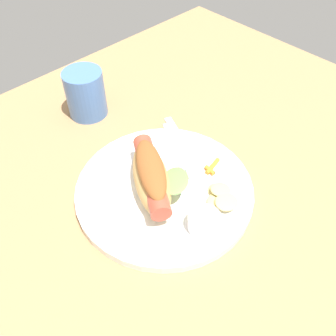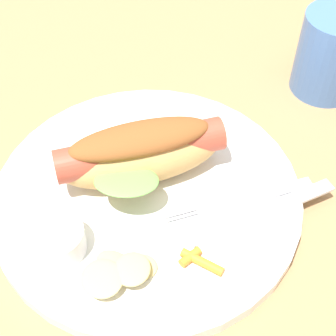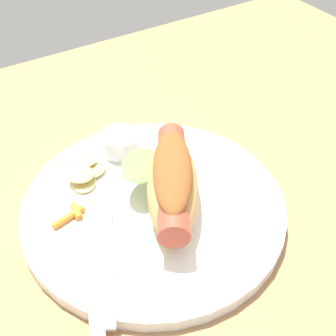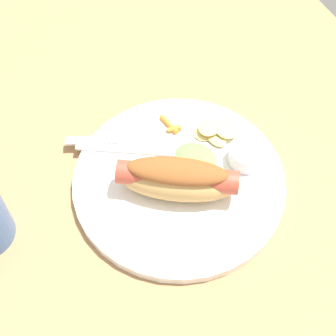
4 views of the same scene
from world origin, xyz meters
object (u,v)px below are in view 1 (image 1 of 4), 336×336
plate (165,190)px  carrot_garnish (212,168)px  fork (175,148)px  chips_pile (220,196)px  sauce_ramekin (204,222)px  hot_dog (152,176)px  drinking_cup (85,94)px  knife (182,142)px

plate → carrot_garnish: carrot_garnish is taller
fork → chips_pile: bearing=16.6°
sauce_ramekin → carrot_garnish: (-10.25, -7.37, -0.96)cm
hot_dog → chips_pile: 11.88cm
plate → carrot_garnish: bearing=162.3°
sauce_ramekin → fork: (-9.20, -15.58, -1.17)cm
chips_pile → drinking_cup: (1.18, -35.92, 2.54)cm
plate → hot_dog: hot_dog is taller
sauce_ramekin → carrot_garnish: sauce_ramekin is taller
carrot_garnish → chips_pile: bearing=53.3°
fork → chips_pile: chips_pile is taller
plate → sauce_ramekin: (1.33, 10.21, 2.17)cm
knife → fork: bearing=-61.8°
sauce_ramekin → carrot_garnish: size_ratio=1.24×
fork → chips_pile: 14.06cm
hot_dog → fork: hot_dog is taller
plate → chips_pile: size_ratio=4.14×
plate → drinking_cup: 28.13cm
plate → hot_dog: 4.72cm
hot_dog → sauce_ramekin: bearing=34.3°
carrot_garnish → fork: bearing=-82.7°
fork → knife: same height
hot_dog → carrot_garnish: (-10.84, 3.96, -2.95)cm
hot_dog → chips_pile: (-6.73, 9.46, -2.50)cm
fork → carrot_garnish: (-1.05, 8.20, 0.21)cm
fork → drinking_cup: 22.84cm
plate → drinking_cup: (-3.63, -27.58, 4.20)cm
fork → drinking_cup: bearing=-140.0°
fork → carrot_garnish: bearing=36.5°
knife → chips_pile: bearing=1.6°
fork → drinking_cup: drinking_cup is taller
hot_dog → drinking_cup: 27.04cm
plate → chips_pile: chips_pile is taller
fork → knife: bearing=125.1°
chips_pile → drinking_cup: drinking_cup is taller
carrot_garnish → hot_dog: bearing=-20.1°
plate → knife: bearing=-150.9°
plate → drinking_cup: drinking_cup is taller
chips_pile → drinking_cup: 36.03cm
hot_dog → drinking_cup: size_ratio=1.68×
fork → knife: size_ratio=0.89×
plate → fork: fork is taller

